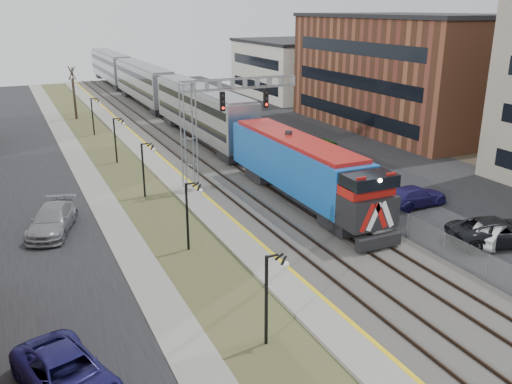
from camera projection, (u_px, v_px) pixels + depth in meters
street_west at (28, 183)px, 42.28m from camera, size 7.00×120.00×0.04m
sidewalk at (88, 176)px, 44.08m from camera, size 2.00×120.00×0.08m
grass_median at (124, 172)px, 45.28m from camera, size 4.00×120.00×0.06m
platform at (159, 166)px, 46.45m from camera, size 2.00×120.00×0.24m
ballast_bed at (214, 160)px, 48.46m from camera, size 8.00×120.00×0.20m
parking_lot at (328, 147)px, 53.30m from camera, size 16.00×120.00×0.04m
platform_edge at (169, 164)px, 46.77m from camera, size 0.24×120.00×0.01m
track_near at (193, 161)px, 47.61m from camera, size 1.58×120.00×0.15m
track_far at (229, 156)px, 49.01m from camera, size 1.58×120.00×0.15m
train at (160, 93)px, 67.51m from camera, size 3.00×85.85×5.33m
signal_gantry at (211, 115)px, 39.57m from camera, size 9.00×1.07×8.15m
lampposts at (186, 216)px, 30.32m from camera, size 0.14×62.14×4.00m
fence at (256, 147)px, 49.92m from camera, size 0.04×120.00×1.60m
buildings_east at (472, 79)px, 53.59m from camera, size 16.00×76.00×15.00m
bare_trees at (6, 141)px, 44.30m from camera, size 12.30×42.30×5.95m
car_lot_b at (491, 233)px, 31.42m from camera, size 4.16×2.89×1.30m
car_lot_c at (497, 232)px, 31.23m from camera, size 6.13×4.11×1.56m
car_lot_d at (415, 197)px, 37.29m from camera, size 4.94×2.20×1.41m
car_lot_e at (327, 156)px, 47.29m from camera, size 4.55×2.14×1.50m
car_lot_f at (312, 145)px, 50.78m from camera, size 4.92×1.72×1.62m
car_street_a at (67, 376)px, 19.10m from camera, size 3.90×5.84×1.49m
car_street_b at (52, 220)px, 32.90m from camera, size 3.87×5.89×1.59m
car_lot_g at (249, 123)px, 60.59m from camera, size 5.25×2.14×1.52m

